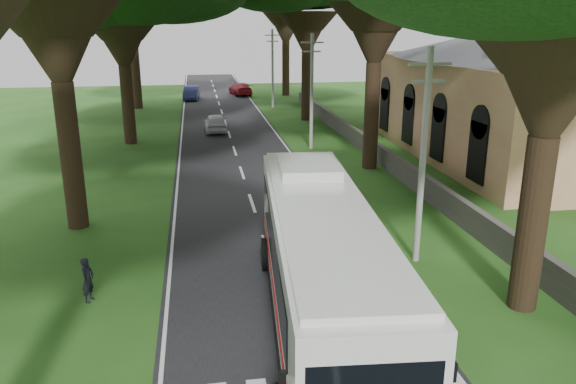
# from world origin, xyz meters

# --- Properties ---
(ground) EXTENTS (140.00, 140.00, 0.00)m
(ground) POSITION_xyz_m (0.00, 0.00, 0.00)
(ground) COLOR #1E4614
(ground) RESTS_ON ground
(road) EXTENTS (8.00, 120.00, 0.04)m
(road) POSITION_xyz_m (0.00, 25.00, 0.01)
(road) COLOR black
(road) RESTS_ON ground
(property_wall) EXTENTS (0.35, 50.00, 1.20)m
(property_wall) POSITION_xyz_m (9.00, 24.00, 0.60)
(property_wall) COLOR #383533
(property_wall) RESTS_ON ground
(church) EXTENTS (14.00, 24.00, 11.60)m
(church) POSITION_xyz_m (17.86, 21.55, 4.91)
(church) COLOR tan
(church) RESTS_ON ground
(pole_near) EXTENTS (1.60, 0.24, 8.00)m
(pole_near) POSITION_xyz_m (5.50, 6.00, 4.18)
(pole_near) COLOR gray
(pole_near) RESTS_ON ground
(pole_mid) EXTENTS (1.60, 0.24, 8.00)m
(pole_mid) POSITION_xyz_m (5.50, 26.00, 4.18)
(pole_mid) COLOR gray
(pole_mid) RESTS_ON ground
(pole_far) EXTENTS (1.60, 0.24, 8.00)m
(pole_far) POSITION_xyz_m (5.50, 46.00, 4.18)
(pole_far) COLOR gray
(pole_far) RESTS_ON ground
(coach_bus) EXTENTS (3.97, 13.56, 3.94)m
(coach_bus) POSITION_xyz_m (0.81, 1.85, 2.12)
(coach_bus) COLOR silver
(coach_bus) RESTS_ON ground
(distant_car_a) EXTENTS (1.81, 4.42, 1.50)m
(distant_car_a) POSITION_xyz_m (-1.01, 33.41, 0.78)
(distant_car_a) COLOR silver
(distant_car_a) RESTS_ON road
(distant_car_b) EXTENTS (1.97, 4.71, 1.51)m
(distant_car_b) POSITION_xyz_m (-3.00, 53.65, 0.79)
(distant_car_b) COLOR navy
(distant_car_b) RESTS_ON road
(distant_car_c) EXTENTS (2.84, 5.40, 1.49)m
(distant_car_c) POSITION_xyz_m (3.00, 57.02, 0.78)
(distant_car_c) COLOR maroon
(distant_car_c) RESTS_ON road
(pedestrian) EXTENTS (0.52, 0.64, 1.52)m
(pedestrian) POSITION_xyz_m (-6.32, 4.65, 0.76)
(pedestrian) COLOR black
(pedestrian) RESTS_ON ground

